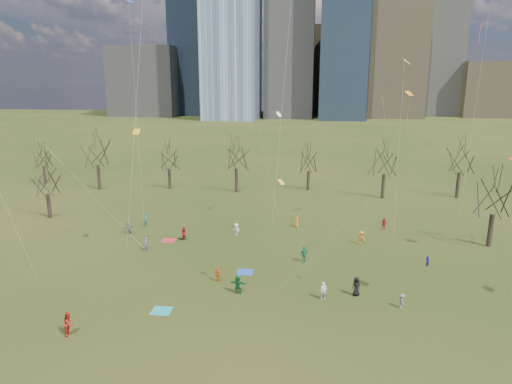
# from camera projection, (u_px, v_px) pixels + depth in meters

# --- Properties ---
(ground) EXTENTS (500.00, 500.00, 0.00)m
(ground) POSITION_uv_depth(u_px,v_px,m) (237.00, 307.00, 37.95)
(ground) COLOR black
(ground) RESTS_ON ground
(downtown_skyline) EXTENTS (212.50, 78.00, 118.00)m
(downtown_skyline) POSITION_uv_depth(u_px,v_px,m) (302.00, 39.00, 231.93)
(downtown_skyline) COLOR slate
(downtown_skyline) RESTS_ON ground
(bare_tree_row) EXTENTS (113.04, 29.80, 9.50)m
(bare_tree_row) POSITION_uv_depth(u_px,v_px,m) (276.00, 160.00, 72.37)
(bare_tree_row) COLOR black
(bare_tree_row) RESTS_ON ground
(blanket_teal) EXTENTS (1.60, 1.50, 0.03)m
(blanket_teal) POSITION_uv_depth(u_px,v_px,m) (161.00, 311.00, 37.37)
(blanket_teal) COLOR teal
(blanket_teal) RESTS_ON ground
(blanket_navy) EXTENTS (1.60, 1.50, 0.03)m
(blanket_navy) POSITION_uv_depth(u_px,v_px,m) (245.00, 272.00, 44.92)
(blanket_navy) COLOR #2448A8
(blanket_navy) RESTS_ON ground
(blanket_crimson) EXTENTS (1.60, 1.50, 0.03)m
(blanket_crimson) POSITION_uv_depth(u_px,v_px,m) (169.00, 241.00, 53.81)
(blanket_crimson) COLOR #B2232D
(blanket_crimson) RESTS_ON ground
(person_1) EXTENTS (0.68, 0.57, 1.60)m
(person_1) POSITION_uv_depth(u_px,v_px,m) (324.00, 291.00, 39.16)
(person_1) COLOR silver
(person_1) RESTS_ON ground
(person_2) EXTENTS (0.75, 0.93, 1.83)m
(person_2) POSITION_uv_depth(u_px,v_px,m) (69.00, 323.00, 33.67)
(person_2) COLOR red
(person_2) RESTS_ON ground
(person_3) EXTENTS (0.62, 0.89, 1.26)m
(person_3) POSITION_uv_depth(u_px,v_px,m) (402.00, 301.00, 37.73)
(person_3) COLOR slate
(person_3) RESTS_ON ground
(person_4) EXTENTS (0.90, 0.62, 1.42)m
(person_4) POSITION_uv_depth(u_px,v_px,m) (218.00, 274.00, 42.69)
(person_4) COLOR orange
(person_4) RESTS_ON ground
(person_5) EXTENTS (1.68, 0.72, 1.75)m
(person_5) POSITION_uv_depth(u_px,v_px,m) (238.00, 284.00, 40.26)
(person_5) COLOR #17682F
(person_5) RESTS_ON ground
(person_6) EXTENTS (0.99, 0.87, 1.71)m
(person_6) POSITION_uv_depth(u_px,v_px,m) (356.00, 286.00, 39.86)
(person_6) COLOR black
(person_6) RESTS_ON ground
(person_7) EXTENTS (0.48, 0.65, 1.62)m
(person_7) POSITION_uv_depth(u_px,v_px,m) (146.00, 244.00, 50.39)
(person_7) COLOR #7B4D9A
(person_7) RESTS_ON ground
(person_8) EXTENTS (0.60, 0.66, 1.11)m
(person_8) POSITION_uv_depth(u_px,v_px,m) (427.00, 261.00, 46.18)
(person_8) COLOR #3328B0
(person_8) RESTS_ON ground
(person_9) EXTENTS (1.11, 0.97, 1.49)m
(person_9) POSITION_uv_depth(u_px,v_px,m) (236.00, 229.00, 55.55)
(person_9) COLOR white
(person_9) RESTS_ON ground
(person_10) EXTENTS (0.92, 0.41, 1.56)m
(person_10) POSITION_uv_depth(u_px,v_px,m) (384.00, 224.00, 57.66)
(person_10) COLOR maroon
(person_10) RESTS_ON ground
(person_11) EXTENTS (1.53, 1.10, 1.59)m
(person_11) POSITION_uv_depth(u_px,v_px,m) (129.00, 228.00, 55.98)
(person_11) COLOR slate
(person_11) RESTS_ON ground
(person_12) EXTENTS (0.62, 0.78, 1.40)m
(person_12) POSITION_uv_depth(u_px,v_px,m) (297.00, 222.00, 58.66)
(person_12) COLOR orange
(person_12) RESTS_ON ground
(person_13) EXTENTS (0.54, 0.71, 1.74)m
(person_13) POSITION_uv_depth(u_px,v_px,m) (146.00, 220.00, 58.70)
(person_13) COLOR #197163
(person_13) RESTS_ON ground
(person_14) EXTENTS (0.93, 0.83, 1.60)m
(person_14) POSITION_uv_depth(u_px,v_px,m) (184.00, 234.00, 53.71)
(person_14) COLOR #B21E19
(person_14) RESTS_ON ground
(person_15) EXTENTS (1.19, 1.13, 1.62)m
(person_15) POSITION_uv_depth(u_px,v_px,m) (361.00, 238.00, 52.41)
(person_15) COLOR orange
(person_15) RESTS_ON ground
(person_16) EXTENTS (1.06, 0.98, 1.74)m
(person_16) POSITION_uv_depth(u_px,v_px,m) (304.00, 254.00, 47.26)
(person_16) COLOR #19724C
(person_16) RESTS_ON ground
(kites_airborne) EXTENTS (61.89, 33.62, 35.43)m
(kites_airborne) POSITION_uv_depth(u_px,v_px,m) (288.00, 128.00, 44.08)
(kites_airborne) COLOR orange
(kites_airborne) RESTS_ON ground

